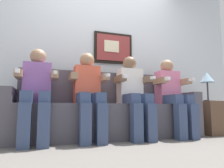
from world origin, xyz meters
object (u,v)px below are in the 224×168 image
Objects in this scene: couch at (108,114)px; person_left_center at (89,91)px; table_lamp at (207,79)px; spare_remote_on_table at (213,100)px; person_leftmost at (36,89)px; person_right_center at (133,92)px; person_rightmost at (173,93)px; side_table_right at (212,118)px.

person_left_center is at bearing -150.69° from couch.
person_left_center reaches higher than table_lamp.
person_left_center is at bearing 179.51° from spare_remote_on_table.
person_leftmost is 2.53m from table_lamp.
table_lamp is (1.31, 0.10, 0.25)m from person_right_center.
person_left_center reaches higher than spare_remote_on_table.
person_rightmost is 8.54× the size of spare_remote_on_table.
person_rightmost is at bearing 178.70° from spare_remote_on_table.
person_right_center is 1.00× the size of person_rightmost.
couch is 2.30× the size of person_rightmost.
person_left_center and person_rightmost have the same top height.
side_table_right is (2.53, 0.06, -0.36)m from person_leftmost.
person_rightmost reaches higher than couch.
person_leftmost is at bearing -179.96° from person_left_center.
person_leftmost is 1.00× the size of person_left_center.
person_right_center is at bearing -175.67° from table_lamp.
spare_remote_on_table is at bearing -0.49° from person_left_center.
person_leftmost is 2.50m from spare_remote_on_table.
person_leftmost is at bearing -169.39° from couch.
person_left_center and person_right_center have the same top height.
person_rightmost reaches higher than side_table_right.
person_left_center is at bearing 179.98° from person_rightmost.
table_lamp is at bearing 7.95° from person_rightmost.
person_right_center is at bearing -29.35° from couch.
side_table_right is (1.63, -0.11, -0.06)m from couch.
side_table_right is at bearing -3.79° from couch.
person_rightmost is (1.20, -0.00, 0.00)m from person_left_center.
table_lamp reaches higher than side_table_right.
table_lamp is 0.37m from spare_remote_on_table.
person_left_center is at bearing -177.04° from table_lamp.
person_left_center is (0.60, 0.00, -0.00)m from person_leftmost.
person_right_center is 2.41× the size of table_lamp.
person_leftmost and person_right_center have the same top height.
person_leftmost is at bearing -177.74° from table_lamp.
person_rightmost is 0.76m from table_lamp.
couch is 1.71m from table_lamp.
person_leftmost is 1.81m from person_rightmost.
person_right_center reaches higher than couch.
table_lamp is at bearing 108.17° from side_table_right.
couch is 1.63m from side_table_right.
person_rightmost is at bearing 0.00° from person_right_center.
side_table_right is at bearing -71.83° from table_lamp.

